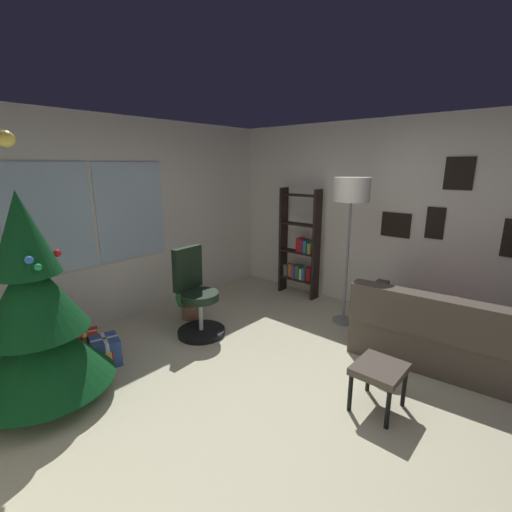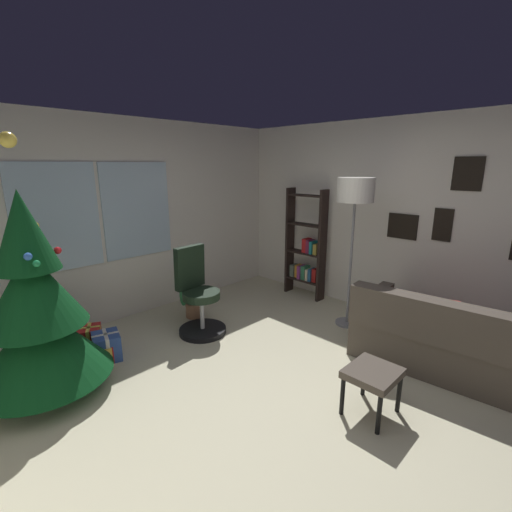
# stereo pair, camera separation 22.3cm
# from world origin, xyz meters

# --- Properties ---
(ground_plane) EXTENTS (4.75, 5.27, 0.10)m
(ground_plane) POSITION_xyz_m (0.00, 0.00, -0.05)
(ground_plane) COLOR beige
(wall_back_with_windows) EXTENTS (4.75, 0.12, 2.54)m
(wall_back_with_windows) POSITION_xyz_m (-0.02, 2.68, 1.28)
(wall_back_with_windows) COLOR silver
(wall_back_with_windows) RESTS_ON ground_plane
(wall_right_with_frames) EXTENTS (0.12, 5.27, 2.54)m
(wall_right_with_frames) POSITION_xyz_m (2.42, -0.00, 1.27)
(wall_right_with_frames) COLOR silver
(wall_right_with_frames) RESTS_ON ground_plane
(couch) EXTENTS (1.87, 1.87, 0.79)m
(couch) POSITION_xyz_m (1.74, -0.90, 0.27)
(couch) COLOR #4A4138
(couch) RESTS_ON ground_plane
(footstool) EXTENTS (0.41, 0.37, 0.39)m
(footstool) POSITION_xyz_m (0.37, -0.58, 0.33)
(footstool) COLOR #4A4138
(footstool) RESTS_ON ground_plane
(holiday_tree) EXTENTS (1.11, 1.11, 2.20)m
(holiday_tree) POSITION_xyz_m (-1.38, 1.60, 0.75)
(holiday_tree) COLOR #4C331E
(holiday_tree) RESTS_ON ground_plane
(gift_box_red) EXTENTS (0.31, 0.32, 0.26)m
(gift_box_red) POSITION_xyz_m (-0.82, 2.10, 0.13)
(gift_box_red) COLOR red
(gift_box_red) RESTS_ON ground_plane
(gift_box_green) EXTENTS (0.41, 0.38, 0.18)m
(gift_box_green) POSITION_xyz_m (-1.09, 2.16, 0.08)
(gift_box_green) COLOR #1E722D
(gift_box_green) RESTS_ON ground_plane
(gift_box_gold) EXTENTS (0.30, 0.33, 0.19)m
(gift_box_gold) POSITION_xyz_m (-0.82, 1.75, 0.09)
(gift_box_gold) COLOR gold
(gift_box_gold) RESTS_ON ground_plane
(gift_box_blue) EXTENTS (0.33, 0.36, 0.28)m
(gift_box_blue) POSITION_xyz_m (-0.77, 1.78, 0.14)
(gift_box_blue) COLOR #2D4C99
(gift_box_blue) RESTS_ON ground_plane
(office_chair) EXTENTS (0.56, 0.56, 1.05)m
(office_chair) POSITION_xyz_m (0.27, 1.59, 0.41)
(office_chair) COLOR black
(office_chair) RESTS_ON ground_plane
(bookshelf) EXTENTS (0.18, 0.64, 1.63)m
(bookshelf) POSITION_xyz_m (2.16, 1.43, 0.72)
(bookshelf) COLOR black
(bookshelf) RESTS_ON ground_plane
(floor_lamp) EXTENTS (0.42, 0.42, 1.82)m
(floor_lamp) POSITION_xyz_m (1.71, 0.43, 1.59)
(floor_lamp) COLOR slate
(floor_lamp) RESTS_ON ground_plane
(potted_plant) EXTENTS (0.38, 0.33, 0.55)m
(potted_plant) POSITION_xyz_m (0.48, 2.03, 0.24)
(potted_plant) COLOR brown
(potted_plant) RESTS_ON ground_plane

